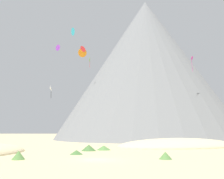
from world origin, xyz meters
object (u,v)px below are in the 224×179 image
kite_cyan_mid (74,32)px  kite_magenta_mid (192,61)px  kite_violet_mid (58,48)px  bush_mid_center (9,147)px  kite_white_low (50,88)px  bush_scatter_east (89,148)px  kite_red_mid (83,49)px  bush_low_patch (18,155)px  kite_orange_mid (83,53)px  kite_lime_high (90,60)px  bush_near_left (165,155)px  bush_ridge_crest (104,148)px  rock_massif (150,72)px  kite_gold_mid (137,77)px  bush_near_right (76,152)px

kite_cyan_mid → kite_magenta_mid: bearing=-86.4°
kite_violet_mid → kite_magenta_mid: kite_magenta_mid is taller
bush_mid_center → kite_white_low: 16.96m
bush_mid_center → bush_scatter_east: (15.70, -4.16, 0.28)m
bush_mid_center → kite_red_mid: bearing=4.0°
bush_mid_center → bush_low_patch: bush_low_patch is taller
kite_orange_mid → kite_lime_high: bearing=61.8°
kite_red_mid → kite_cyan_mid: 6.02m
kite_white_low → kite_magenta_mid: 42.60m
bush_near_left → bush_ridge_crest: (-8.87, 14.30, -0.06)m
rock_massif → kite_gold_mid: rock_massif is taller
bush_near_right → kite_orange_mid: (-2.86, 19.47, 20.56)m
bush_mid_center → kite_white_low: bearing=67.0°
kite_cyan_mid → bush_low_patch: bearing=139.7°
bush_ridge_crest → kite_violet_mid: bearing=127.6°
bush_near_left → kite_red_mid: kite_red_mid is taller
kite_lime_high → kite_white_low: bearing=35.2°
bush_scatter_east → kite_gold_mid: size_ratio=0.59×
bush_scatter_east → kite_red_mid: 19.63m
kite_orange_mid → kite_magenta_mid: bearing=1.1°
rock_massif → kite_red_mid: 55.94m
bush_near_right → kite_red_mid: 22.47m
kite_lime_high → kite_magenta_mid: (32.06, -9.79, -3.12)m
kite_lime_high → kite_cyan_mid: size_ratio=1.92×
bush_near_left → kite_red_mid: size_ratio=1.17×
kite_red_mid → bush_mid_center: bearing=-47.8°
bush_low_patch → rock_massif: size_ratio=0.02×
kite_violet_mid → kite_cyan_mid: size_ratio=0.92×
bush_scatter_east → rock_massif: (15.01, 57.93, 25.18)m
bush_ridge_crest → kite_lime_high: 49.50m
bush_mid_center → bush_ridge_crest: (18.06, -2.24, 0.16)m
bush_scatter_east → bush_ridge_crest: bearing=39.1°
kite_white_low → kite_cyan_mid: bearing=31.6°
bush_mid_center → bush_near_right: bush_near_right is taller
kite_lime_high → rock_massif: bearing=169.9°
bush_near_right → bush_scatter_east: size_ratio=0.75×
bush_scatter_east → kite_magenta_mid: 47.74m
bush_scatter_east → bush_near_right: bearing=-96.4°
bush_near_left → bush_low_patch: bearing=-174.9°
rock_massif → kite_red_mid: bearing=-108.1°
kite_lime_high → kite_white_low: 31.89m
kite_cyan_mid → kite_gold_mid: (14.26, 31.71, -3.88)m
bush_scatter_east → kite_violet_mid: size_ratio=1.60×
kite_magenta_mid → kite_cyan_mid: size_ratio=2.72×
kite_cyan_mid → bush_near_left: bearing=-177.9°
kite_lime_high → kite_violet_mid: bearing=33.7°
kite_white_low → kite_orange_mid: (7.70, -1.77, 7.91)m
bush_near_left → kite_magenta_mid: (14.28, 45.36, 23.32)m
bush_near_right → kite_red_mid: bearing=97.1°
bush_ridge_crest → kite_magenta_mid: kite_magenta_mid is taller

